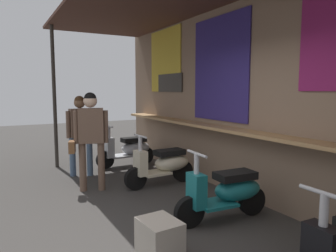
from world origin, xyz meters
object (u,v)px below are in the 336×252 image
(scooter_teal, at_px, (227,192))
(shopper_browsing, at_px, (81,128))
(scooter_silver, at_px, (129,149))
(scooter_cream, at_px, (164,164))
(merchandise_crate, at_px, (160,239))
(shopper_with_handbag, at_px, (90,131))

(scooter_teal, bearing_deg, shopper_browsing, -65.66)
(scooter_silver, bearing_deg, shopper_browsing, 14.50)
(shopper_browsing, bearing_deg, scooter_teal, -164.55)
(scooter_silver, relative_size, scooter_cream, 1.00)
(scooter_silver, relative_size, merchandise_crate, 3.09)
(scooter_teal, xyz_separation_m, merchandise_crate, (0.41, -1.24, -0.19))
(scooter_cream, xyz_separation_m, shopper_browsing, (-1.38, -1.17, 0.60))
(shopper_with_handbag, bearing_deg, merchandise_crate, 17.47)
(scooter_cream, bearing_deg, shopper_browsing, -51.90)
(scooter_silver, relative_size, shopper_browsing, 0.86)
(scooter_silver, height_order, scooter_cream, same)
(scooter_teal, height_order, shopper_browsing, shopper_browsing)
(scooter_silver, xyz_separation_m, scooter_teal, (3.52, -0.00, 0.00))
(scooter_cream, xyz_separation_m, scooter_teal, (1.80, -0.00, 0.00))
(scooter_silver, bearing_deg, scooter_cream, 88.47)
(merchandise_crate, bearing_deg, scooter_teal, 108.43)
(scooter_cream, relative_size, merchandise_crate, 3.09)
(shopper_browsing, xyz_separation_m, merchandise_crate, (3.60, -0.08, -0.79))
(scooter_cream, bearing_deg, scooter_silver, -92.17)
(scooter_silver, distance_m, scooter_teal, 3.52)
(scooter_silver, height_order, merchandise_crate, scooter_silver)
(scooter_cream, bearing_deg, shopper_with_handbag, -16.69)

